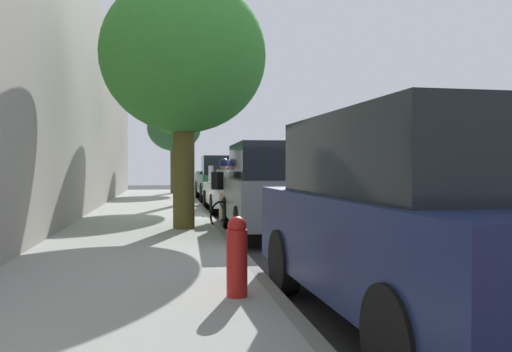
% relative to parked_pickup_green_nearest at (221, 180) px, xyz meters
% --- Properties ---
extents(ground, '(59.36, 59.36, 0.00)m').
position_rel_parked_pickup_green_nearest_xyz_m(ground, '(-0.64, 10.70, -0.90)').
color(ground, '#2B2B2B').
extents(sidewalk, '(3.29, 37.10, 0.14)m').
position_rel_parked_pickup_green_nearest_xyz_m(sidewalk, '(2.93, 10.70, -0.83)').
color(sidewalk, '#9FA099').
rests_on(sidewalk, ground).
extents(curb_edge, '(0.16, 37.10, 0.14)m').
position_rel_parked_pickup_green_nearest_xyz_m(curb_edge, '(1.20, 10.70, -0.83)').
color(curb_edge, gray).
rests_on(curb_edge, ground).
extents(lane_stripe_centre, '(0.14, 35.80, 0.01)m').
position_rel_parked_pickup_green_nearest_xyz_m(lane_stripe_centre, '(-3.23, 10.04, -0.90)').
color(lane_stripe_centre, white).
rests_on(lane_stripe_centre, ground).
extents(lane_stripe_bike_edge, '(0.12, 37.10, 0.01)m').
position_rel_parked_pickup_green_nearest_xyz_m(lane_stripe_bike_edge, '(-0.27, 10.70, -0.90)').
color(lane_stripe_bike_edge, white).
rests_on(lane_stripe_bike_edge, ground).
extents(building_facade, '(0.50, 37.10, 6.96)m').
position_rel_parked_pickup_green_nearest_xyz_m(building_facade, '(4.82, 10.70, 2.58)').
color(building_facade, gray).
rests_on(building_facade, ground).
extents(parked_pickup_green_nearest, '(2.05, 5.31, 1.95)m').
position_rel_parked_pickup_green_nearest_xyz_m(parked_pickup_green_nearest, '(0.00, 0.00, 0.00)').
color(parked_pickup_green_nearest, '#1E512D').
rests_on(parked_pickup_green_nearest, ground).
extents(parked_sedan_white_second, '(1.86, 4.41, 1.52)m').
position_rel_parked_pickup_green_nearest_xyz_m(parked_sedan_white_second, '(0.16, 6.12, -0.15)').
color(parked_sedan_white_second, white).
rests_on(parked_sedan_white_second, ground).
extents(parked_suv_grey_mid, '(2.09, 4.76, 1.99)m').
position_rel_parked_pickup_green_nearest_xyz_m(parked_suv_grey_mid, '(0.07, 12.25, 0.13)').
color(parked_suv_grey_mid, slate).
rests_on(parked_suv_grey_mid, ground).
extents(parked_suv_dark_blue_far, '(2.09, 4.76, 1.99)m').
position_rel_parked_pickup_green_nearest_xyz_m(parked_suv_dark_blue_far, '(0.07, 18.95, 0.13)').
color(parked_suv_dark_blue_far, navy).
rests_on(parked_suv_dark_blue_far, ground).
extents(bicycle_at_curb, '(1.30, 1.19, 0.74)m').
position_rel_parked_pickup_green_nearest_xyz_m(bicycle_at_curb, '(0.74, 10.70, -0.54)').
color(bicycle_at_curb, black).
rests_on(bicycle_at_curb, ground).
extents(cyclist_with_backpack, '(0.51, 0.57, 1.70)m').
position_rel_parked_pickup_green_nearest_xyz_m(cyclist_with_backpack, '(0.96, 10.26, 0.13)').
color(cyclist_with_backpack, '#C6B284').
rests_on(cyclist_with_backpack, ground).
extents(street_tree_near_cyclist, '(2.70, 2.70, 4.48)m').
position_rel_parked_pickup_green_nearest_xyz_m(street_tree_near_cyclist, '(1.99, -3.75, 2.51)').
color(street_tree_near_cyclist, '#48422C').
rests_on(street_tree_near_cyclist, sidewalk).
extents(street_tree_mid_block, '(2.76, 2.76, 5.37)m').
position_rel_parked_pickup_green_nearest_xyz_m(street_tree_mid_block, '(1.99, 5.00, 3.12)').
color(street_tree_mid_block, brown).
rests_on(street_tree_mid_block, sidewalk).
extents(street_tree_far_end, '(3.59, 3.59, 5.46)m').
position_rel_parked_pickup_green_nearest_xyz_m(street_tree_far_end, '(1.99, 11.85, 2.98)').
color(street_tree_far_end, brown).
rests_on(street_tree_far_end, sidewalk).
extents(fire_hydrant, '(0.22, 0.22, 0.84)m').
position_rel_parked_pickup_green_nearest_xyz_m(fire_hydrant, '(1.63, 18.10, -0.33)').
color(fire_hydrant, red).
rests_on(fire_hydrant, sidewalk).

